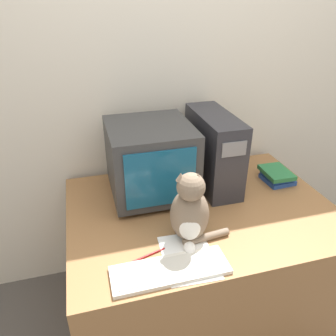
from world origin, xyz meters
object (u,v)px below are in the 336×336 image
Objects in this scene: pen at (149,255)px; computer_tower at (213,150)px; crt_monitor at (150,160)px; book_stack at (277,176)px; cat at (190,212)px; keyboard at (170,270)px.

computer_tower is at bearing 45.77° from pen.
book_stack is (0.73, -0.07, -0.17)m from crt_monitor.
cat is at bearing -79.94° from crt_monitor.
cat is 2.31× the size of pen.
cat reaches higher than book_stack.
computer_tower is 0.76m from keyboard.
computer_tower is at bearing 73.92° from cat.
book_stack is at bearing -5.84° from crt_monitor.
book_stack is 0.95m from pen.
cat reaches higher than keyboard.
computer_tower is at bearing 2.14° from crt_monitor.
computer_tower is 0.72m from pen.
pen is (-0.48, -0.49, -0.20)m from computer_tower.
keyboard is at bearing -112.60° from cat.
cat is at bearing 50.63° from keyboard.
crt_monitor is 1.30× the size of cat.
book_stack is at bearing 44.88° from cat.
computer_tower is at bearing 55.26° from keyboard.
computer_tower reaches higher than crt_monitor.
keyboard is at bearing -124.74° from computer_tower.
cat is at bearing -151.90° from book_stack.
book_stack is (0.66, 0.35, -0.11)m from cat.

